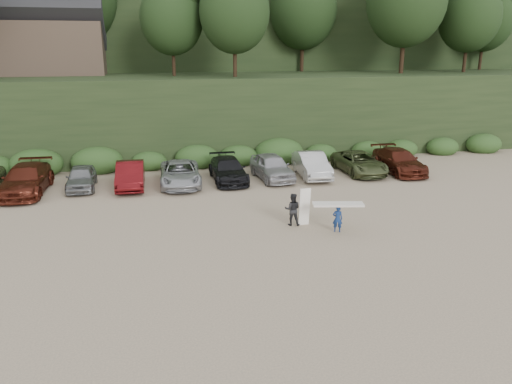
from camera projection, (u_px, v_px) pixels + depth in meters
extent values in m
plane|color=tan|center=(276.00, 238.00, 22.11)|extent=(120.00, 120.00, 0.00)
cube|color=black|center=(207.00, 111.00, 41.84)|extent=(80.00, 14.00, 6.00)
cube|color=black|center=(185.00, 48.00, 57.27)|extent=(90.00, 30.00, 16.00)
ellipsoid|color=black|center=(205.00, 9.00, 39.60)|extent=(66.00, 12.00, 10.00)
cube|color=#2B491E|center=(215.00, 158.00, 35.39)|extent=(46.20, 2.00, 1.20)
cube|color=brown|center=(53.00, 49.00, 39.71)|extent=(8.00, 6.00, 4.00)
imported|color=#541E13|center=(26.00, 180.00, 28.68)|extent=(2.56, 5.72, 1.63)
imported|color=gray|center=(81.00, 177.00, 29.64)|extent=(1.66, 4.05, 1.38)
imported|color=#580D10|center=(130.00, 175.00, 29.94)|extent=(1.73, 4.66, 1.52)
imported|color=#A5A7AC|center=(180.00, 174.00, 30.43)|extent=(2.65, 5.31, 1.44)
imported|color=black|center=(228.00, 170.00, 31.34)|extent=(2.05, 4.99, 1.44)
imported|color=#A7A6AB|center=(272.00, 167.00, 31.81)|extent=(2.26, 4.87, 1.61)
imported|color=#BEBEBE|center=(312.00, 165.00, 32.37)|extent=(2.05, 4.93, 1.59)
imported|color=#4D5833|center=(359.00, 163.00, 33.31)|extent=(2.45, 5.16, 1.42)
imported|color=#4D1C11|center=(399.00, 161.00, 33.54)|extent=(2.28, 5.35, 1.54)
imported|color=navy|center=(338.00, 219.00, 22.72)|extent=(0.53, 0.44, 1.25)
cube|color=silver|center=(338.00, 204.00, 22.53)|extent=(2.37, 1.13, 0.09)
imported|color=black|center=(292.00, 209.00, 23.56)|extent=(0.90, 0.79, 1.56)
cube|color=white|center=(304.00, 207.00, 23.47)|extent=(0.53, 0.29, 1.84)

